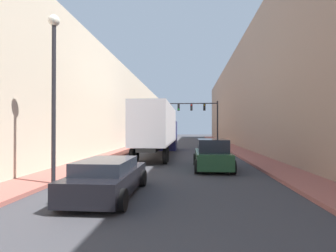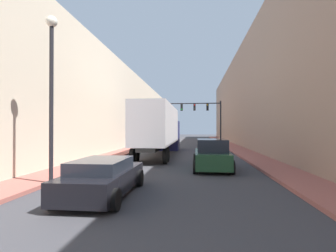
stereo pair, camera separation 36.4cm
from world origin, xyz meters
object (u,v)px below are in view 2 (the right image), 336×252
(sedan_car, at_px, (103,177))
(traffic_signal_gantry, at_px, (206,113))
(semi_truck, at_px, (161,128))
(suv_car, at_px, (212,155))
(street_lamp, at_px, (51,77))

(sedan_car, distance_m, traffic_signal_gantry, 26.98)
(semi_truck, relative_size, suv_car, 3.05)
(traffic_signal_gantry, xyz_separation_m, street_lamp, (-7.01, -25.23, 0.05))
(street_lamp, bearing_deg, sedan_car, -23.81)
(suv_car, distance_m, traffic_signal_gantry, 20.40)
(semi_truck, xyz_separation_m, street_lamp, (-2.66, -12.59, 2.04))
(semi_truck, xyz_separation_m, traffic_signal_gantry, (4.35, 12.64, 1.99))
(semi_truck, height_order, suv_car, semi_truck)
(sedan_car, distance_m, suv_car, 7.44)
(semi_truck, distance_m, suv_car, 8.56)
(suv_car, xyz_separation_m, traffic_signal_gantry, (0.44, 20.10, 3.49))
(suv_car, height_order, street_lamp, street_lamp)
(suv_car, bearing_deg, street_lamp, -142.00)
(suv_car, bearing_deg, semi_truck, 117.64)
(traffic_signal_gantry, bearing_deg, semi_truck, -109.01)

